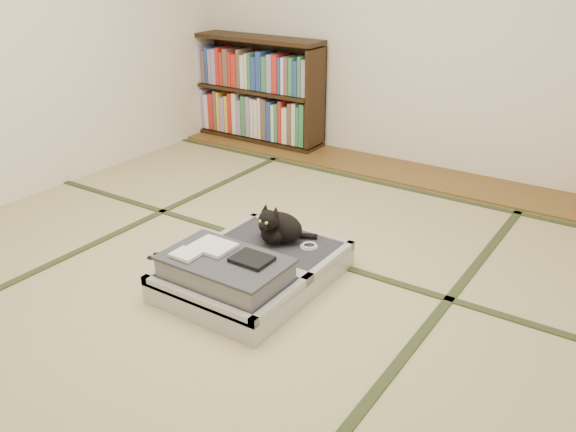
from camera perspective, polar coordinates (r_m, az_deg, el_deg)
The scene contains 8 objects.
floor at distance 3.32m, azimuth -4.09°, elevation -5.81°, with size 4.50×4.50×0.00m, color tan.
wood_strip at distance 4.90m, azimuth 10.29°, elevation 4.15°, with size 4.00×0.50×0.02m, color brown.
tatami_borders at distance 3.67m, azimuth 0.60°, elevation -2.56°, with size 4.00×4.50×0.01m.
bookcase at distance 5.52m, azimuth -2.98°, elevation 11.56°, with size 1.27×0.29×0.92m.
suitcase at distance 3.19m, azimuth -3.69°, elevation -5.10°, with size 0.70×0.93×0.28m.
cat at distance 3.35m, azimuth -0.96°, elevation -1.03°, with size 0.31×0.31×0.25m.
cable_coil at distance 3.33m, azimuth 1.98°, elevation -2.83°, with size 0.10×0.10×0.02m.
hanger at distance 3.51m, azimuth -9.68°, elevation -4.16°, with size 0.43×0.24×0.01m.
Camera 1 is at (1.79, -2.25, 1.65)m, focal length 38.00 mm.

